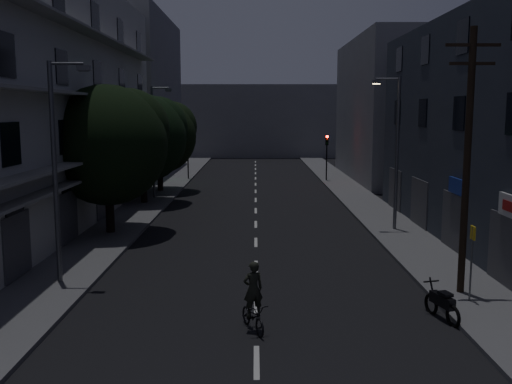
{
  "coord_description": "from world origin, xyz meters",
  "views": [
    {
      "loc": [
        -0.03,
        -11.88,
        6.39
      ],
      "look_at": [
        0.0,
        12.0,
        3.0
      ],
      "focal_mm": 40.0,
      "sensor_mm": 36.0,
      "label": 1
    }
  ],
  "objects_px": {
    "cyclist": "(253,307)",
    "bus_stop_sign": "(472,250)",
    "utility_pole": "(467,157)",
    "motorcycle": "(442,304)"
  },
  "relations": [
    {
      "from": "motorcycle",
      "to": "bus_stop_sign",
      "type": "bearing_deg",
      "value": 28.59
    },
    {
      "from": "motorcycle",
      "to": "cyclist",
      "type": "distance_m",
      "value": 5.91
    },
    {
      "from": "bus_stop_sign",
      "to": "cyclist",
      "type": "bearing_deg",
      "value": -162.85
    },
    {
      "from": "utility_pole",
      "to": "motorcycle",
      "type": "height_order",
      "value": "utility_pole"
    },
    {
      "from": "utility_pole",
      "to": "bus_stop_sign",
      "type": "relative_size",
      "value": 3.56
    },
    {
      "from": "utility_pole",
      "to": "bus_stop_sign",
      "type": "bearing_deg",
      "value": -92.46
    },
    {
      "from": "bus_stop_sign",
      "to": "motorcycle",
      "type": "xyz_separation_m",
      "value": [
        -1.35,
        -1.3,
        -1.42
      ]
    },
    {
      "from": "bus_stop_sign",
      "to": "cyclist",
      "type": "distance_m",
      "value": 7.61
    },
    {
      "from": "utility_pole",
      "to": "motorcycle",
      "type": "distance_m",
      "value": 5.13
    },
    {
      "from": "cyclist",
      "to": "bus_stop_sign",
      "type": "bearing_deg",
      "value": -4.53
    }
  ]
}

